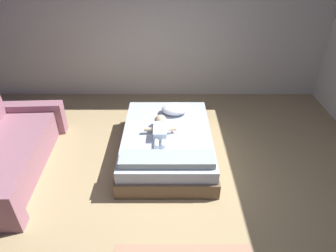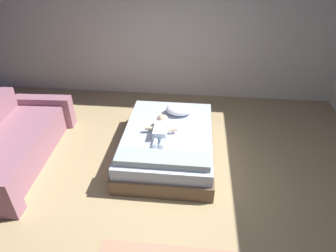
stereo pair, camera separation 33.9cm
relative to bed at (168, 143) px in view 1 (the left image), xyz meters
The scene contains 8 objects.
ground_plane 0.99m from the bed, 85.02° to the right, with size 8.00×8.00×0.00m, color tan.
wall_behind_bed 2.34m from the bed, 87.62° to the left, with size 8.00×0.12×2.71m, color silver.
bed is the anchor object (origin of this frame).
pillow 0.61m from the bed, 77.15° to the left, with size 0.42×0.32×0.15m.
baby 0.29m from the bed, behind, with size 0.47×0.66×0.18m.
toothbrush 0.24m from the bed, 30.31° to the left, with size 0.07×0.14×0.02m.
couch 2.27m from the bed, behind, with size 1.13×2.17×0.76m.
blanket 0.71m from the bed, 90.00° to the right, with size 1.19×0.29×0.09m.
Camera 1 is at (-0.07, -2.48, 2.77)m, focal length 30.96 mm.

